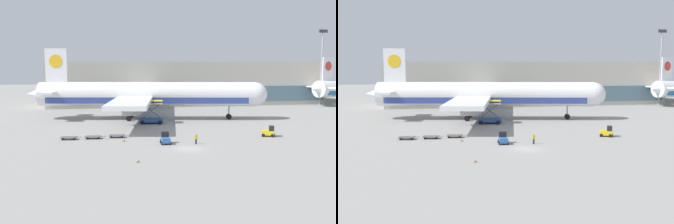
% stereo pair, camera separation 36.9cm
% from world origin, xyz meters
% --- Properties ---
extents(ground_plane, '(400.00, 400.00, 0.00)m').
position_xyz_m(ground_plane, '(0.00, 0.00, 0.00)').
color(ground_plane, gray).
extents(terminal_building, '(90.00, 18.20, 14.00)m').
position_xyz_m(terminal_building, '(14.46, 66.12, 6.99)').
color(terminal_building, '#BCB7A8').
rests_on(terminal_building, ground_plane).
extents(light_mast, '(2.80, 0.50, 24.40)m').
position_xyz_m(light_mast, '(57.27, 57.04, 14.06)').
color(light_mast, '#9EA0A5').
rests_on(light_mast, ground_plane).
extents(airplane_main, '(57.67, 48.66, 17.00)m').
position_xyz_m(airplane_main, '(-3.67, 33.32, 5.84)').
color(airplane_main, white).
rests_on(airplane_main, ground_plane).
extents(scissor_lift_loader, '(5.64, 4.15, 5.19)m').
position_xyz_m(scissor_lift_loader, '(-2.71, 26.32, 1.99)').
color(scissor_lift_loader, '#284C99').
rests_on(scissor_lift_loader, ground_plane).
extents(baggage_tug_foreground, '(2.79, 2.36, 2.00)m').
position_xyz_m(baggage_tug_foreground, '(16.80, 7.57, 0.88)').
color(baggage_tug_foreground, yellow).
rests_on(baggage_tug_foreground, ground_plane).
extents(baggage_tug_mid, '(1.68, 2.48, 2.00)m').
position_xyz_m(baggage_tug_mid, '(-3.07, 4.47, 0.88)').
color(baggage_tug_mid, '#2D66B7').
rests_on(baggage_tug_mid, ground_plane).
extents(baggage_dolly_lead, '(3.76, 1.77, 0.48)m').
position_xyz_m(baggage_dolly_lead, '(-19.40, 10.66, 0.39)').
color(baggage_dolly_lead, '#56565B').
rests_on(baggage_dolly_lead, ground_plane).
extents(baggage_dolly_second, '(3.76, 1.77, 0.48)m').
position_xyz_m(baggage_dolly_second, '(-15.19, 10.72, 0.39)').
color(baggage_dolly_second, '#56565B').
rests_on(baggage_dolly_second, ground_plane).
extents(baggage_dolly_third, '(3.76, 1.77, 0.48)m').
position_xyz_m(baggage_dolly_third, '(-10.97, 11.14, 0.39)').
color(baggage_dolly_third, '#56565B').
rests_on(baggage_dolly_third, ground_plane).
extents(ground_crew_near, '(0.54, 0.33, 1.79)m').
position_xyz_m(ground_crew_near, '(1.93, 3.29, 1.06)').
color(ground_crew_near, black).
rests_on(ground_crew_near, ground_plane).
extents(traffic_cone_near, '(0.40, 0.40, 0.58)m').
position_xyz_m(traffic_cone_near, '(-8.64, -6.72, 0.28)').
color(traffic_cone_near, black).
rests_on(traffic_cone_near, ground_plane).
extents(traffic_cone_far, '(0.40, 0.40, 0.56)m').
position_xyz_m(traffic_cone_far, '(-9.85, 7.55, 0.27)').
color(traffic_cone_far, black).
rests_on(traffic_cone_far, ground_plane).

